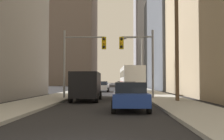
% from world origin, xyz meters
% --- Properties ---
extents(sidewalk_left, '(3.27, 160.00, 0.15)m').
position_xyz_m(sidewalk_left, '(-4.87, 50.00, 0.07)').
color(sidewalk_left, '#9E9E99').
rests_on(sidewalk_left, ground).
extents(sidewalk_right, '(3.27, 160.00, 0.15)m').
position_xyz_m(sidewalk_right, '(4.87, 50.00, 0.07)').
color(sidewalk_right, '#9E9E99').
rests_on(sidewalk_right, ground).
extents(city_bus, '(2.92, 11.58, 3.40)m').
position_xyz_m(city_bus, '(2.54, 29.84, 1.93)').
color(city_bus, silver).
rests_on(city_bus, ground).
extents(cargo_van_black, '(2.16, 5.25, 2.26)m').
position_xyz_m(cargo_van_black, '(-1.65, 14.82, 1.29)').
color(cargo_van_black, black).
rests_on(cargo_van_black, ground).
extents(sedan_blue, '(1.95, 4.20, 1.52)m').
position_xyz_m(sedan_blue, '(1.52, 8.39, 0.77)').
color(sedan_blue, navy).
rests_on(sedan_blue, ground).
extents(sedan_maroon, '(1.95, 4.25, 1.52)m').
position_xyz_m(sedan_maroon, '(1.51, 17.62, 0.77)').
color(sedan_maroon, maroon).
rests_on(sedan_maroon, ground).
extents(sedan_white, '(1.95, 4.25, 1.52)m').
position_xyz_m(sedan_white, '(-1.54, 32.19, 0.77)').
color(sedan_white, white).
rests_on(sedan_white, ground).
extents(sedan_grey, '(1.95, 4.20, 1.52)m').
position_xyz_m(sedan_grey, '(1.48, 41.09, 0.77)').
color(sedan_grey, slate).
rests_on(sedan_grey, ground).
extents(traffic_signal_near_left, '(3.73, 0.44, 6.00)m').
position_xyz_m(traffic_signal_near_left, '(-2.25, 16.70, 4.04)').
color(traffic_signal_near_left, gray).
rests_on(traffic_signal_near_left, ground).
extents(traffic_signal_near_right, '(2.98, 0.44, 6.00)m').
position_xyz_m(traffic_signal_near_right, '(2.60, 16.69, 4.00)').
color(traffic_signal_near_right, gray).
rests_on(traffic_signal_near_right, ground).
extents(utility_pole_right, '(2.20, 0.28, 10.26)m').
position_xyz_m(utility_pole_right, '(5.20, 13.51, 5.41)').
color(utility_pole_right, brown).
rests_on(utility_pole_right, ground).
extents(street_lamp_right, '(2.63, 0.32, 7.50)m').
position_xyz_m(street_lamp_right, '(3.51, 28.62, 4.57)').
color(street_lamp_right, gray).
rests_on(street_lamp_right, ground).
extents(building_left_far_tower, '(22.46, 22.76, 61.30)m').
position_xyz_m(building_left_far_tower, '(-19.06, 87.15, 30.65)').
color(building_left_far_tower, '#66564C').
rests_on(building_left_far_tower, ground).
extents(building_right_mid_block, '(15.57, 27.38, 20.19)m').
position_xyz_m(building_right_mid_block, '(15.07, 45.91, 10.09)').
color(building_right_mid_block, '#4C515B').
rests_on(building_right_mid_block, ground).
extents(building_right_far_highrise, '(19.05, 24.81, 59.20)m').
position_xyz_m(building_right_far_highrise, '(16.72, 93.49, 29.60)').
color(building_right_far_highrise, '#93939E').
rests_on(building_right_far_highrise, ground).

